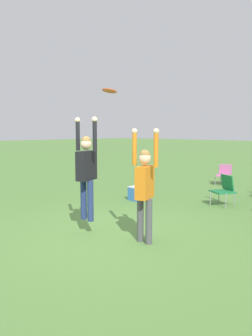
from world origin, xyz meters
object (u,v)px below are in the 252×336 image
Objects in this scene: person_jumping at (86,167)px; frisbee at (109,91)px; person_defending at (145,183)px; camping_chair_4 at (225,188)px; camping_chair_2 at (224,173)px; cooler_box at (136,193)px.

person_jumping is 1.50m from frisbee.
frisbee reaches higher than person_defending.
camping_chair_4 is at bearing 166.69° from person_defending.
camping_chair_2 is 3.47m from camping_chair_4.
camping_chair_4 is 2.03× the size of cooler_box.
camping_chair_2 is 0.94× the size of camping_chair_4.
person_jumping is 2.44× the size of camping_chair_4.
person_defending is at bearing -44.25° from cooler_box.
camping_chair_4 is at bearing 89.20° from frisbee.
camping_chair_4 reaches higher than camping_chair_2.
person_defending is 8.02× the size of frisbee.
camping_chair_4 is at bearing 30.27° from cooler_box.
cooler_box is (-2.12, -1.24, -0.27)m from camping_chair_4.
frisbee is at bearing -54.34° from cooler_box.
camping_chair_2 is (-2.14, 6.80, -0.64)m from person_defending.
person_jumping is at bearing -173.98° from frisbee.
frisbee reaches higher than person_jumping.
cooler_box is (-1.46, 2.94, -1.12)m from person_jumping.
camping_chair_2 is at bearing 102.71° from frisbee.
person_jumping reaches higher than person_defending.
person_jumping is 4.31m from camping_chair_4.
camping_chair_4 is at bearing -29.32° from person_jumping.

